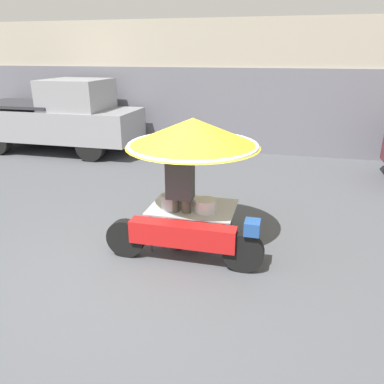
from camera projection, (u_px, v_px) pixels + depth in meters
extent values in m
plane|color=#4C4F54|center=(142.00, 272.00, 5.06)|extent=(36.00, 36.00, 0.00)
cube|color=#B2A893|center=(231.00, 85.00, 11.53)|extent=(28.00, 2.00, 3.67)
cube|color=slate|center=(225.00, 111.00, 10.82)|extent=(23.80, 0.06, 2.39)
cylinder|color=black|center=(243.00, 252.00, 4.99)|extent=(0.56, 0.14, 0.56)
cylinder|color=black|center=(126.00, 238.00, 5.37)|extent=(0.56, 0.14, 0.56)
cube|color=red|center=(182.00, 235.00, 5.13)|extent=(1.49, 0.24, 0.32)
cube|color=#234C93|center=(252.00, 227.00, 4.84)|extent=(0.20, 0.24, 0.18)
cylinder|color=black|center=(197.00, 221.00, 5.99)|extent=(0.50, 0.14, 0.50)
cylinder|color=#515156|center=(223.00, 241.00, 5.25)|extent=(0.03, 0.03, 0.59)
cylinder|color=#515156|center=(231.00, 219.00, 5.95)|extent=(0.03, 0.03, 0.59)
cylinder|color=#515156|center=(151.00, 233.00, 5.50)|extent=(0.03, 0.03, 0.59)
cylinder|color=#515156|center=(167.00, 212.00, 6.20)|extent=(0.03, 0.03, 0.59)
cube|color=#B2B2B7|center=(193.00, 207.00, 5.62)|extent=(1.27, 0.91, 0.02)
cylinder|color=#B2B2B7|center=(193.00, 177.00, 5.45)|extent=(0.03, 0.03, 0.93)
cone|color=yellow|center=(193.00, 132.00, 5.22)|extent=(1.91, 1.91, 0.40)
torus|color=white|center=(193.00, 145.00, 5.28)|extent=(1.86, 1.86, 0.05)
cylinder|color=#939399|center=(171.00, 202.00, 5.50)|extent=(0.29, 0.29, 0.22)
cylinder|color=silver|center=(205.00, 206.00, 5.41)|extent=(0.31, 0.31, 0.18)
cylinder|color=silver|center=(192.00, 199.00, 5.78)|extent=(0.23, 0.23, 0.08)
cylinder|color=#4C473D|center=(175.00, 223.00, 5.53)|extent=(0.14, 0.14, 0.82)
cylinder|color=#4C473D|center=(187.00, 225.00, 5.49)|extent=(0.14, 0.14, 0.82)
cube|color=#38383D|center=(180.00, 178.00, 5.26)|extent=(0.38, 0.22, 0.62)
sphere|color=tan|center=(180.00, 149.00, 5.11)|extent=(0.22, 0.22, 0.22)
cylinder|color=black|center=(90.00, 147.00, 10.08)|extent=(0.80, 0.24, 0.80)
cylinder|color=black|center=(114.00, 135.00, 11.45)|extent=(0.80, 0.24, 0.80)
cylinder|color=black|center=(30.00, 131.00, 12.12)|extent=(0.80, 0.24, 0.80)
cube|color=#939399|center=(56.00, 123.00, 10.95)|extent=(4.92, 1.77, 0.87)
cube|color=#939399|center=(77.00, 94.00, 10.48)|extent=(1.67, 1.63, 0.82)
cube|color=#2D2D33|center=(24.00, 104.00, 10.99)|extent=(2.56, 1.70, 0.08)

